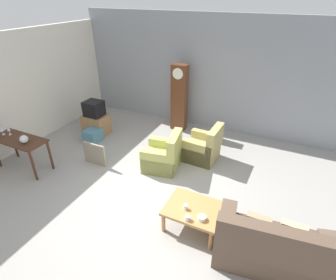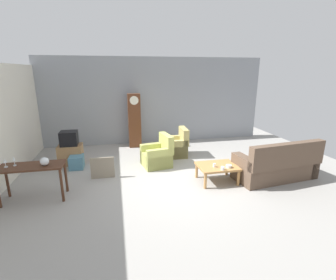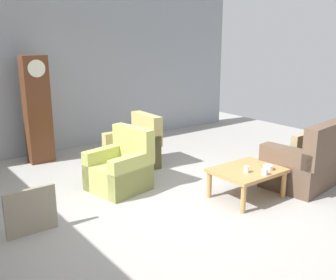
{
  "view_description": "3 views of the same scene",
  "coord_description": "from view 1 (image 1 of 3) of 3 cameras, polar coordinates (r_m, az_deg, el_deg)",
  "views": [
    {
      "loc": [
        1.95,
        -3.64,
        3.68
      ],
      "look_at": [
        -0.12,
        0.7,
        0.95
      ],
      "focal_mm": 28.36,
      "sensor_mm": 36.0,
      "label": 1
    },
    {
      "loc": [
        -1.49,
        -5.73,
        2.68
      ],
      "look_at": [
        -0.24,
        0.15,
        1.0
      ],
      "focal_mm": 26.3,
      "sensor_mm": 36.0,
      "label": 2
    },
    {
      "loc": [
        -3.17,
        -3.87,
        2.26
      ],
      "look_at": [
        -0.17,
        0.07,
        0.93
      ],
      "focal_mm": 41.69,
      "sensor_mm": 36.0,
      "label": 3
    }
  ],
  "objects": [
    {
      "name": "armchair_olive_near",
      "position": [
        6.17,
        -1.05,
        -3.6
      ],
      "size": [
        0.91,
        0.89,
        0.92
      ],
      "color": "tan",
      "rests_on": "ground_plane"
    },
    {
      "name": "glass_dome_cloche",
      "position": [
        6.53,
        -28.55,
        0.16
      ],
      "size": [
        0.18,
        0.18,
        0.18
      ],
      "primitive_type": "sphere",
      "color": "silver",
      "rests_on": "console_table_dark"
    },
    {
      "name": "couch_floral",
      "position": [
        4.54,
        24.48,
        -21.1
      ],
      "size": [
        2.19,
        1.13,
        1.04
      ],
      "color": "brown",
      "rests_on": "ground_plane"
    },
    {
      "name": "storage_box_blue",
      "position": [
        7.6,
        -15.77,
        0.95
      ],
      "size": [
        0.38,
        0.46,
        0.36
      ],
      "primitive_type": "cube",
      "color": "teal",
      "rests_on": "ground_plane"
    },
    {
      "name": "grandfather_clock",
      "position": [
        7.72,
        2.46,
        9.01
      ],
      "size": [
        0.44,
        0.3,
        1.93
      ],
      "color": "#562D19",
      "rests_on": "ground_plane"
    },
    {
      "name": "coffee_table_wood",
      "position": [
        4.75,
        5.52,
        -14.8
      ],
      "size": [
        0.96,
        0.76,
        0.43
      ],
      "color": "#B27F47",
      "rests_on": "ground_plane"
    },
    {
      "name": "cup_blue_rimmed",
      "position": [
        4.48,
        4.22,
        -16.36
      ],
      "size": [
        0.09,
        0.09,
        0.08
      ],
      "primitive_type": "cylinder",
      "color": "silver",
      "rests_on": "coffee_table_wood"
    },
    {
      "name": "cup_white_porcelain",
      "position": [
        4.65,
        3.79,
        -14.15
      ],
      "size": [
        0.07,
        0.07,
        0.09
      ],
      "primitive_type": "cylinder",
      "color": "white",
      "rests_on": "coffee_table_wood"
    },
    {
      "name": "wine_glass_tall",
      "position": [
        7.13,
        -32.08,
        1.85
      ],
      "size": [
        0.08,
        0.08,
        0.19
      ],
      "color": "silver",
      "rests_on": "console_table_dark"
    },
    {
      "name": "bowl_white_stacked",
      "position": [
        4.51,
        7.27,
        -16.26
      ],
      "size": [
        0.14,
        0.14,
        0.07
      ],
      "primitive_type": "cylinder",
      "color": "white",
      "rests_on": "coffee_table_wood"
    },
    {
      "name": "pegboard_wall_left",
      "position": [
        7.69,
        -30.07,
        8.65
      ],
      "size": [
        0.12,
        6.4,
        2.88
      ],
      "primitive_type": "cube",
      "color": "silver",
      "rests_on": "ground_plane"
    },
    {
      "name": "tv_crt",
      "position": [
        7.76,
        -15.65,
        6.54
      ],
      "size": [
        0.48,
        0.44,
        0.42
      ],
      "primitive_type": "cube",
      "color": "black",
      "rests_on": "tv_stand_cabinet"
    },
    {
      "name": "armchair_olive_far",
      "position": [
        6.54,
        7.57,
        -1.78
      ],
      "size": [
        0.82,
        0.79,
        0.92
      ],
      "color": "tan",
      "rests_on": "ground_plane"
    },
    {
      "name": "console_table_dark",
      "position": [
        6.86,
        -29.27,
        -0.61
      ],
      "size": [
        1.3,
        0.56,
        0.78
      ],
      "color": "#472819",
      "rests_on": "ground_plane"
    },
    {
      "name": "framed_picture_leaning",
      "position": [
        6.55,
        -15.51,
        -2.93
      ],
      "size": [
        0.6,
        0.05,
        0.56
      ],
      "primitive_type": "cube",
      "color": "gray",
      "rests_on": "ground_plane"
    },
    {
      "name": "tv_stand_cabinet",
      "position": [
        7.96,
        -15.17,
        3.25
      ],
      "size": [
        0.68,
        0.52,
        0.58
      ],
      "primitive_type": "cube",
      "color": "#997047",
      "rests_on": "ground_plane"
    },
    {
      "name": "garage_door_wall",
      "position": [
        7.78,
        10.35,
        13.59
      ],
      "size": [
        8.4,
        0.16,
        3.2
      ],
      "primitive_type": "cube",
      "color": "gray",
      "rests_on": "ground_plane"
    },
    {
      "name": "wine_glass_mid",
      "position": [
        7.04,
        -31.05,
        1.91
      ],
      "size": [
        0.07,
        0.07,
        0.21
      ],
      "color": "silver",
      "rests_on": "console_table_dark"
    },
    {
      "name": "ground_plane",
      "position": [
        5.53,
        -2.05,
        -12.18
      ],
      "size": [
        10.4,
        10.4,
        0.0
      ],
      "primitive_type": "plane",
      "color": "#999691"
    }
  ]
}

